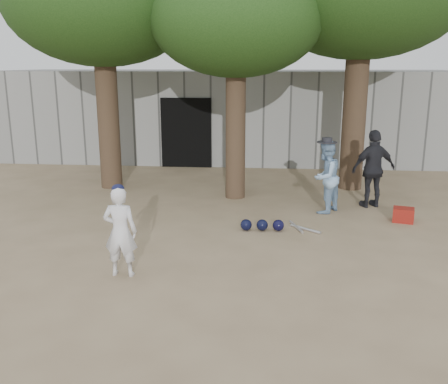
# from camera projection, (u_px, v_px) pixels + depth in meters

# --- Properties ---
(ground) EXTENTS (70.00, 70.00, 0.00)m
(ground) POSITION_uv_depth(u_px,v_px,m) (184.00, 260.00, 8.47)
(ground) COLOR #937C5E
(ground) RESTS_ON ground
(boy_player) EXTENTS (0.52, 0.34, 1.44)m
(boy_player) POSITION_uv_depth(u_px,v_px,m) (120.00, 232.00, 7.69)
(boy_player) COLOR silver
(boy_player) RESTS_ON ground
(spectator_blue) EXTENTS (0.95, 0.99, 1.61)m
(spectator_blue) POSITION_uv_depth(u_px,v_px,m) (325.00, 177.00, 11.00)
(spectator_blue) COLOR #85A9CD
(spectator_blue) RESTS_ON ground
(spectator_dark) EXTENTS (1.14, 0.76, 1.79)m
(spectator_dark) POSITION_uv_depth(u_px,v_px,m) (373.00, 169.00, 11.41)
(spectator_dark) COLOR black
(spectator_dark) RESTS_ON ground
(red_bag) EXTENTS (0.49, 0.42, 0.30)m
(red_bag) POSITION_uv_depth(u_px,v_px,m) (403.00, 215.00, 10.48)
(red_bag) COLOR maroon
(red_bag) RESTS_ON ground
(back_building) EXTENTS (16.00, 5.24, 3.00)m
(back_building) POSITION_uv_depth(u_px,v_px,m) (230.00, 113.00, 18.06)
(back_building) COLOR gray
(back_building) RESTS_ON ground
(helmet_row) EXTENTS (0.87, 0.25, 0.23)m
(helmet_row) POSITION_uv_depth(u_px,v_px,m) (262.00, 225.00, 9.93)
(helmet_row) COLOR black
(helmet_row) RESTS_ON ground
(bat_pile) EXTENTS (0.61, 0.72, 0.06)m
(bat_pile) POSITION_uv_depth(u_px,v_px,m) (301.00, 228.00, 10.03)
(bat_pile) COLOR silver
(bat_pile) RESTS_ON ground
(tree_row) EXTENTS (11.40, 5.80, 6.69)m
(tree_row) POSITION_uv_depth(u_px,v_px,m) (244.00, 2.00, 12.07)
(tree_row) COLOR brown
(tree_row) RESTS_ON ground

